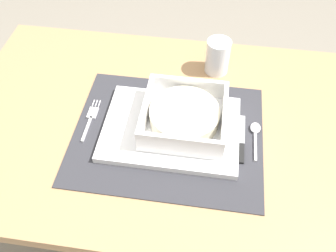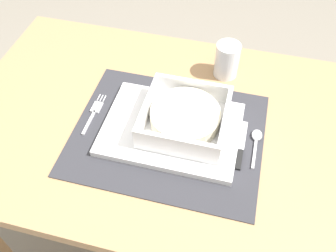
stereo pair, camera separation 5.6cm
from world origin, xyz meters
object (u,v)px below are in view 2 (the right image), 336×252
spoon (256,139)px  drinking_glass (227,62)px  butter_knife (241,148)px  fork (95,111)px  porridge_bowl (185,118)px  dining_table (161,149)px

spoon → drinking_glass: (-0.10, 0.21, 0.03)m
butter_knife → fork: bearing=175.1°
fork → drinking_glass: drinking_glass is taller
porridge_bowl → spoon: porridge_bowl is taller
dining_table → porridge_bowl: porridge_bowl is taller
porridge_bowl → butter_knife: 0.14m
butter_knife → drinking_glass: size_ratio=1.44×
fork → porridge_bowl: bearing=3.8°
dining_table → butter_knife: butter_knife is taller
drinking_glass → dining_table: bearing=-121.2°
fork → dining_table: bearing=8.3°
porridge_bowl → spoon: (0.17, 0.01, -0.04)m
porridge_bowl → butter_knife: size_ratio=1.38×
porridge_bowl → dining_table: bearing=168.1°
fork → butter_knife: size_ratio=0.98×
porridge_bowl → spoon: 0.17m
fork → spoon: size_ratio=1.21×
porridge_bowl → butter_knife: bearing=-10.3°
spoon → butter_knife: (-0.03, -0.03, -0.00)m
butter_knife → spoon: bearing=46.5°
fork → butter_knife: (0.36, -0.03, 0.00)m
fork → drinking_glass: (0.29, 0.22, 0.04)m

